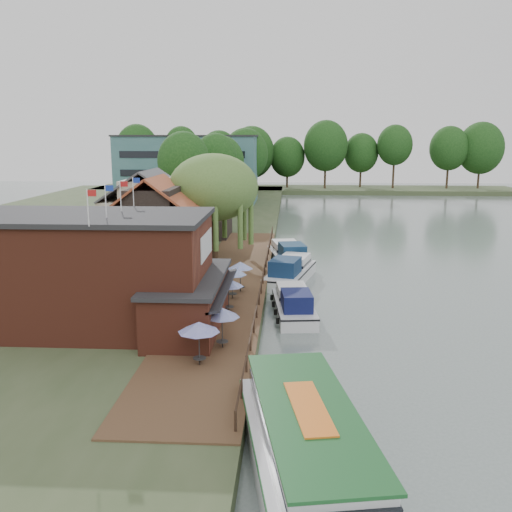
{
  "coord_description": "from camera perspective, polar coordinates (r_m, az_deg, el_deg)",
  "views": [
    {
      "loc": [
        -3.19,
        -35.34,
        12.95
      ],
      "look_at": [
        -6.0,
        12.0,
        3.0
      ],
      "focal_mm": 40.0,
      "sensor_mm": 36.0,
      "label": 1
    }
  ],
  "objects": [
    {
      "name": "umbrella_4",
      "position": [
        44.32,
        -1.57,
        -2.07
      ],
      "size": [
        1.96,
        1.96,
        2.38
      ],
      "primitive_type": null,
      "color": "navy",
      "rests_on": "quay_deck"
    },
    {
      "name": "ground",
      "position": [
        37.77,
        8.12,
        -8.33
      ],
      "size": [
        260.0,
        260.0,
        0.0
      ],
      "primitive_type": "plane",
      "color": "slate",
      "rests_on": "ground"
    },
    {
      "name": "cruiser_0",
      "position": [
        42.14,
        3.8,
        -4.48
      ],
      "size": [
        3.96,
        9.6,
        2.24
      ],
      "primitive_type": null,
      "rotation": [
        0.0,
        0.0,
        0.1
      ],
      "color": "silver",
      "rests_on": "ground"
    },
    {
      "name": "bank_tree_5",
      "position": [
        128.29,
        -0.88,
        9.53
      ],
      "size": [
        8.64,
        8.64,
        13.51
      ],
      "primitive_type": null,
      "color": "#143811",
      "rests_on": "land_bank"
    },
    {
      "name": "land_bank",
      "position": [
        76.3,
        -17.23,
        1.92
      ],
      "size": [
        50.0,
        140.0,
        1.0
      ],
      "primitive_type": "cube",
      "color": "#384728",
      "rests_on": "ground"
    },
    {
      "name": "quay_rail",
      "position": [
        47.29,
        0.74,
        -2.16
      ],
      "size": [
        0.2,
        49.0,
        1.0
      ],
      "primitive_type": null,
      "color": "black",
      "rests_on": "land_bank"
    },
    {
      "name": "umbrella_0",
      "position": [
        30.48,
        -5.71,
        -8.69
      ],
      "size": [
        2.24,
        2.24,
        2.38
      ],
      "primitive_type": null,
      "color": "navy",
      "rests_on": "quay_deck"
    },
    {
      "name": "bank_tree_0",
      "position": [
        79.4,
        -7.2,
        7.72
      ],
      "size": [
        7.15,
        7.15,
        12.72
      ],
      "primitive_type": null,
      "color": "#143811",
      "rests_on": "land_bank"
    },
    {
      "name": "hotel_block",
      "position": [
        107.16,
        -6.79,
        8.67
      ],
      "size": [
        25.4,
        12.4,
        12.3
      ],
      "primitive_type": null,
      "color": "#38666B",
      "rests_on": "land_bank"
    },
    {
      "name": "cottage_b",
      "position": [
        61.64,
        -10.56,
        4.47
      ],
      "size": [
        9.6,
        8.6,
        8.5
      ],
      "primitive_type": null,
      "color": "beige",
      "rests_on": "land_bank"
    },
    {
      "name": "cottage_a",
      "position": [
        51.31,
        -9.96,
        3.04
      ],
      "size": [
        8.6,
        7.6,
        8.5
      ],
      "primitive_type": null,
      "color": "black",
      "rests_on": "land_bank"
    },
    {
      "name": "umbrella_3",
      "position": [
        42.4,
        -2.39,
        -2.73
      ],
      "size": [
        2.18,
        2.18,
        2.38
      ],
      "primitive_type": null,
      "color": "navy",
      "rests_on": "quay_deck"
    },
    {
      "name": "pub",
      "position": [
        36.94,
        -13.72,
        -1.48
      ],
      "size": [
        20.0,
        11.0,
        7.3
      ],
      "primitive_type": null,
      "color": "maroon",
      "rests_on": "land_bank"
    },
    {
      "name": "tour_boat",
      "position": [
        21.94,
        5.64,
        -19.31
      ],
      "size": [
        6.65,
        15.31,
        3.24
      ],
      "primitive_type": null,
      "rotation": [
        0.0,
        0.0,
        0.17
      ],
      "color": "silver",
      "rests_on": "ground"
    },
    {
      "name": "swan",
      "position": [
        26.0,
        0.55,
        -17.47
      ],
      "size": [
        0.44,
        0.44,
        0.44
      ],
      "primitive_type": "sphere",
      "color": "white",
      "rests_on": "ground"
    },
    {
      "name": "cruiser_2",
      "position": [
        58.59,
        3.26,
        0.34
      ],
      "size": [
        5.32,
        10.89,
        2.55
      ],
      "primitive_type": null,
      "rotation": [
        0.0,
        0.0,
        0.19
      ],
      "color": "white",
      "rests_on": "ground"
    },
    {
      "name": "umbrella_1",
      "position": [
        32.75,
        -3.41,
        -7.17
      ],
      "size": [
        2.06,
        2.06,
        2.38
      ],
      "primitive_type": null,
      "color": "navy",
      "rests_on": "quay_deck"
    },
    {
      "name": "umbrella_2",
      "position": [
        39.2,
        -2.76,
        -3.95
      ],
      "size": [
        2.08,
        2.08,
        2.38
      ],
      "primitive_type": null,
      "color": "navy",
      "rests_on": "quay_deck"
    },
    {
      "name": "willow",
      "position": [
        55.24,
        -4.25,
        4.81
      ],
      "size": [
        8.6,
        8.6,
        10.43
      ],
      "primitive_type": null,
      "color": "#476B2D",
      "rests_on": "land_bank"
    },
    {
      "name": "bank_tree_2",
      "position": [
        94.61,
        -3.45,
        8.28
      ],
      "size": [
        7.39,
        7.39,
        12.19
      ],
      "primitive_type": null,
      "color": "#143811",
      "rests_on": "land_bank"
    },
    {
      "name": "bank_tree_1",
      "position": [
        87.57,
        -4.04,
        8.1
      ],
      "size": [
        6.51,
        6.51,
        12.53
      ],
      "primitive_type": null,
      "color": "#143811",
      "rests_on": "land_bank"
    },
    {
      "name": "bank_tree_3",
      "position": [
        112.04,
        -1.08,
        9.22
      ],
      "size": [
        8.81,
        8.81,
        13.64
      ],
      "primitive_type": null,
      "color": "#143811",
      "rests_on": "land_bank"
    },
    {
      "name": "cruiser_1",
      "position": [
        51.78,
        3.45,
        -1.23
      ],
      "size": [
        5.68,
        10.78,
        2.51
      ],
      "primitive_type": null,
      "rotation": [
        0.0,
        0.0,
        -0.24
      ],
      "color": "white",
      "rests_on": "ground"
    },
    {
      "name": "cottage_c",
      "position": [
        69.62,
        -5.58,
        5.44
      ],
      "size": [
        7.6,
        7.6,
        8.5
      ],
      "primitive_type": null,
      "color": "black",
      "rests_on": "land_bank"
    },
    {
      "name": "bank_tree_4",
      "position": [
        122.27,
        -3.36,
        8.89
      ],
      "size": [
        6.63,
        6.63,
        11.34
      ],
      "primitive_type": null,
      "color": "#143811",
      "rests_on": "land_bank"
    },
    {
      "name": "quay_deck",
      "position": [
        47.12,
        -2.58,
        -2.79
      ],
      "size": [
        6.0,
        50.0,
        0.1
      ],
      "primitive_type": "cube",
      "color": "#47301E",
      "rests_on": "land_bank"
    }
  ]
}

